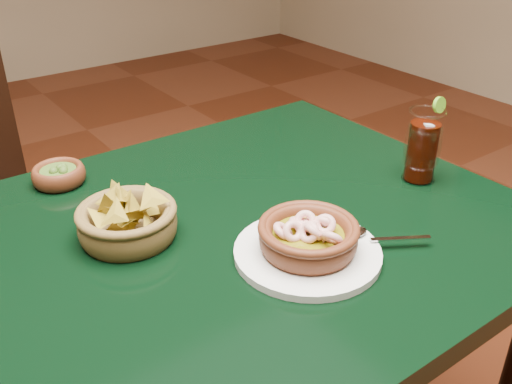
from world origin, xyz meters
TOP-DOWN VIEW (x-y plane):
  - dining_table at (0.00, 0.00)m, footprint 1.20×0.80m
  - shrimp_plate at (0.15, -0.14)m, footprint 0.29×0.23m
  - chip_basket at (-0.05, 0.07)m, footprint 0.19×0.19m
  - guacamole_ramekin at (-0.08, 0.32)m, footprint 0.12×0.12m
  - cola_drink at (0.49, -0.08)m, footprint 0.14×0.14m

SIDE VIEW (x-z plane):
  - dining_table at x=0.00m, z-range 0.28..1.03m
  - guacamole_ramekin at x=-0.08m, z-range 0.75..0.79m
  - shrimp_plate at x=0.15m, z-range 0.74..0.82m
  - chip_basket at x=-0.05m, z-range 0.72..0.83m
  - cola_drink at x=0.49m, z-range 0.74..0.90m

